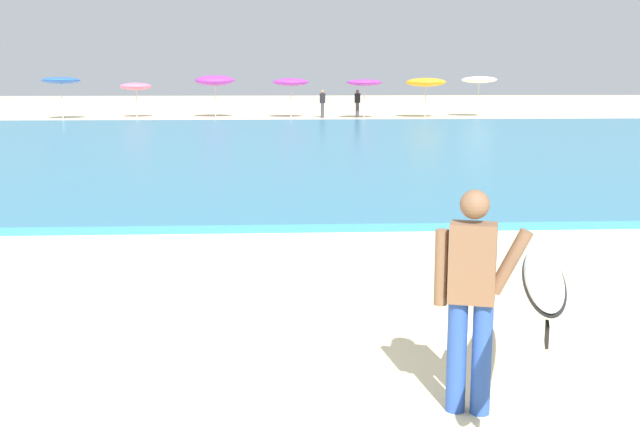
{
  "coord_description": "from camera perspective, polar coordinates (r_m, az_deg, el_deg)",
  "views": [
    {
      "loc": [
        0.78,
        -5.97,
        2.57
      ],
      "look_at": [
        1.21,
        1.97,
        1.1
      ],
      "focal_mm": 42.94,
      "sensor_mm": 36.0,
      "label": 1
    }
  ],
  "objects": [
    {
      "name": "ground_plane",
      "position": [
        6.55,
        -9.97,
        -12.82
      ],
      "size": [
        160.0,
        160.0,
        0.0
      ],
      "primitive_type": "plane",
      "color": "beige"
    },
    {
      "name": "sea",
      "position": [
        26.29,
        -4.81,
        4.99
      ],
      "size": [
        120.0,
        28.0,
        0.14
      ],
      "primitive_type": "cube",
      "color": "teal",
      "rests_on": "ground"
    },
    {
      "name": "surfer_with_board",
      "position": [
        5.82,
        13.63,
        -5.17
      ],
      "size": [
        1.29,
        2.59,
        1.73
      ],
      "color": "#284CA3",
      "rests_on": "ground"
    },
    {
      "name": "beach_umbrella_0",
      "position": [
        44.99,
        -18.75,
        9.37
      ],
      "size": [
        2.07,
        2.09,
        2.35
      ],
      "color": "beige",
      "rests_on": "ground"
    },
    {
      "name": "beach_umbrella_1",
      "position": [
        45.59,
        -13.57,
        9.19
      ],
      "size": [
        1.81,
        1.82,
        2.0
      ],
      "color": "beige",
      "rests_on": "ground"
    },
    {
      "name": "beach_umbrella_2",
      "position": [
        44.89,
        -7.86,
        9.8
      ],
      "size": [
        2.27,
        2.28,
        2.43
      ],
      "color": "beige",
      "rests_on": "ground"
    },
    {
      "name": "beach_umbrella_3",
      "position": [
        44.13,
        -2.19,
        9.77
      ],
      "size": [
        2.04,
        2.04,
        2.25
      ],
      "color": "beige",
      "rests_on": "ground"
    },
    {
      "name": "beach_umbrella_4",
      "position": [
        43.68,
        3.33,
        9.71
      ],
      "size": [
        2.01,
        2.01,
        2.19
      ],
      "color": "beige",
      "rests_on": "ground"
    },
    {
      "name": "beach_umbrella_5",
      "position": [
        44.61,
        7.89,
        9.66
      ],
      "size": [
        2.29,
        2.3,
        2.28
      ],
      "color": "beige",
      "rests_on": "ground"
    },
    {
      "name": "beach_umbrella_6",
      "position": [
        46.06,
        11.77,
        9.73
      ],
      "size": [
        2.07,
        2.08,
        2.37
      ],
      "color": "beige",
      "rests_on": "ground"
    },
    {
      "name": "beachgoer_near_row_left",
      "position": [
        44.09,
        0.19,
        8.25
      ],
      "size": [
        0.32,
        0.2,
        1.58
      ],
      "color": "#383842",
      "rests_on": "ground"
    },
    {
      "name": "beachgoer_near_row_mid",
      "position": [
        44.31,
        2.8,
        8.25
      ],
      "size": [
        0.32,
        0.2,
        1.58
      ],
      "color": "#383842",
      "rests_on": "ground"
    }
  ]
}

